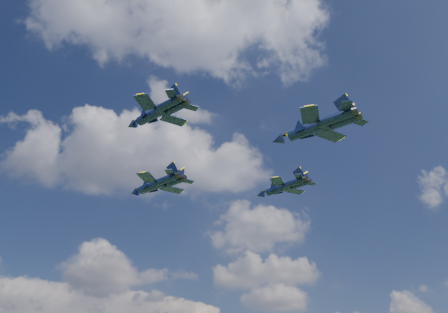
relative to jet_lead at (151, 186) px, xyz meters
The scene contains 4 objects.
jet_lead is the anchor object (origin of this frame).
jet_left 30.26m from the jet_lead, 85.00° to the right, with size 13.61×12.60×3.57m.
jet_right 29.78m from the jet_lead, ahead, with size 13.68×13.60×3.71m.
jet_slot 42.02m from the jet_lead, 44.13° to the right, with size 16.37×14.69×4.24m.
Camera 1 is at (-1.21, -79.26, 15.33)m, focal length 35.00 mm.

